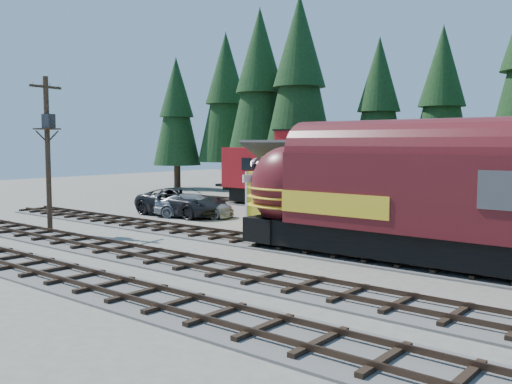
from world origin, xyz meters
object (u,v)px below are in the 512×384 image
Objects in this scene: utility_pole at (48,144)px; pickup_truck_b at (194,206)px; caboose at (286,172)px; pickup_truck_a at (182,202)px; locomotive at (403,201)px; depot at (361,181)px.

utility_pole is 1.60× the size of pickup_truck_b.
caboose reaches higher than pickup_truck_a.
pickup_truck_b is at bearing 164.24° from locomotive.
caboose is 19.15m from utility_pole.
utility_pole reaches higher than caboose.
depot is at bearing -108.08° from pickup_truck_b.
pickup_truck_b is at bearing 69.11° from utility_pole.
pickup_truck_b is (-1.18, -9.02, -2.00)m from caboose.
locomotive is 19.64m from pickup_truck_a.
caboose is 9.47m from pickup_truck_a.
locomotive is at bearing 3.31° from utility_pole.
caboose is at bearing 70.50° from utility_pole.
utility_pole is 1.25× the size of pickup_truck_a.
pickup_truck_b is (1.25, -0.04, -0.18)m from pickup_truck_a.
caboose is 1.24× the size of utility_pole.
locomotive is 2.41× the size of pickup_truck_a.
caboose is at bearing 145.27° from depot.
pickup_truck_b is at bearing -97.47° from caboose.
locomotive is at bearing -131.04° from pickup_truck_b.
depot is 2.31× the size of pickup_truck_b.
locomotive is 20.17m from utility_pole.
depot is 13.48m from pickup_truck_a.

